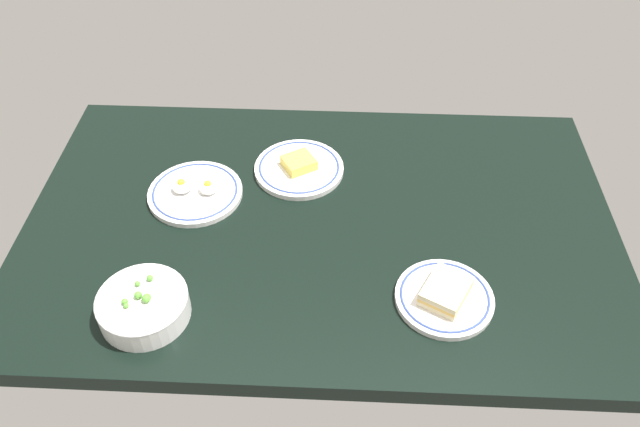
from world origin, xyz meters
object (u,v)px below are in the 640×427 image
(plate_sandwich, at_px, (445,296))
(plate_eggs, at_px, (195,192))
(plate_cheese, at_px, (299,168))
(bowl_peas, at_px, (143,306))

(plate_sandwich, bearing_deg, plate_eggs, 152.74)
(plate_eggs, bearing_deg, plate_cheese, 22.57)
(plate_cheese, bearing_deg, plate_eggs, -157.43)
(plate_eggs, relative_size, bowl_peas, 1.24)
(bowl_peas, xyz_separation_m, plate_sandwich, (0.57, 0.06, -0.01))
(plate_cheese, height_order, plate_sandwich, plate_sandwich)
(bowl_peas, bearing_deg, plate_cheese, 58.92)
(plate_cheese, xyz_separation_m, bowl_peas, (-0.26, -0.43, 0.02))
(plate_eggs, height_order, plate_sandwich, same)
(plate_sandwich, bearing_deg, bowl_peas, -173.92)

